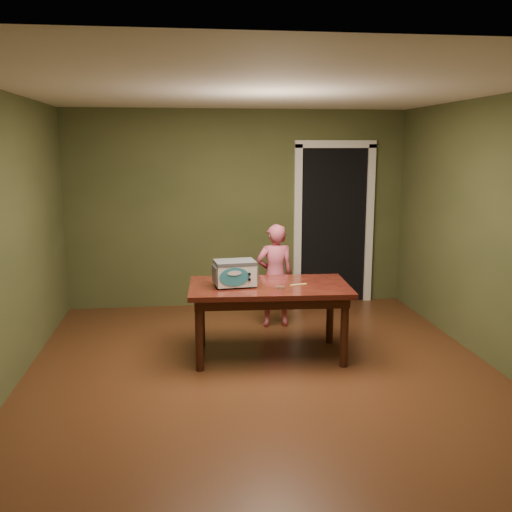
% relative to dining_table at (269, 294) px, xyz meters
% --- Properties ---
extents(floor, '(5.00, 5.00, 0.00)m').
position_rel_dining_table_xyz_m(floor, '(-0.12, -0.49, -0.65)').
color(floor, '#4F2816').
rests_on(floor, ground).
extents(room_shell, '(4.52, 5.02, 2.61)m').
position_rel_dining_table_xyz_m(room_shell, '(-0.12, -0.49, 1.06)').
color(room_shell, '#4B4F2A').
rests_on(room_shell, ground).
extents(doorway, '(1.10, 0.66, 2.25)m').
position_rel_dining_table_xyz_m(doorway, '(1.18, 2.29, 0.41)').
color(doorway, black).
rests_on(doorway, ground).
extents(dining_table, '(1.65, 0.98, 0.75)m').
position_rel_dining_table_xyz_m(dining_table, '(0.00, 0.00, 0.00)').
color(dining_table, '#360F0C').
rests_on(dining_table, floor).
extents(toy_oven, '(0.45, 0.33, 0.26)m').
position_rel_dining_table_xyz_m(toy_oven, '(-0.35, -0.02, 0.24)').
color(toy_oven, '#4C4F54').
rests_on(toy_oven, dining_table).
extents(baking_pan, '(0.10, 0.10, 0.02)m').
position_rel_dining_table_xyz_m(baking_pan, '(0.08, -0.16, 0.11)').
color(baking_pan, silver).
rests_on(baking_pan, dining_table).
extents(spatula, '(0.18, 0.08, 0.01)m').
position_rel_dining_table_xyz_m(spatula, '(0.29, -0.05, 0.10)').
color(spatula, '#E6BF64').
rests_on(spatula, dining_table).
extents(child, '(0.47, 0.32, 1.23)m').
position_rel_dining_table_xyz_m(child, '(0.21, 0.98, -0.03)').
color(child, '#CC546C').
rests_on(child, floor).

